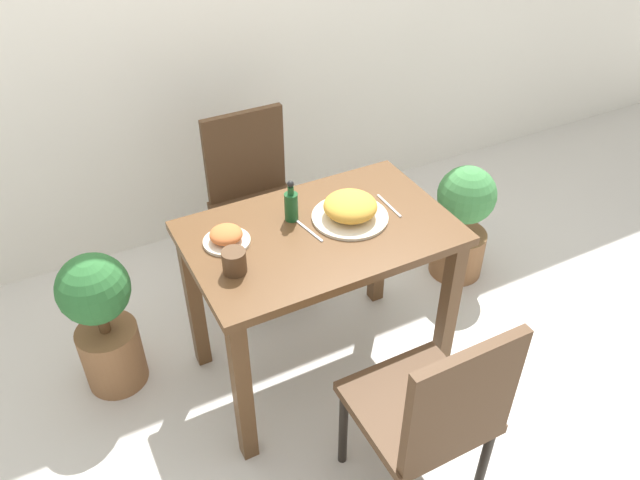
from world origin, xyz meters
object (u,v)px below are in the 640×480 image
food_plate (350,209)px  side_plate (226,237)px  drink_cup (234,262)px  chair_far (256,195)px  sauce_bottle (291,205)px  potted_plant_left (102,320)px  potted_plant_right (463,221)px  chair_near (433,410)px

food_plate → side_plate: (-0.48, 0.07, -0.02)m
drink_cup → chair_far: bearing=63.5°
drink_cup → sauce_bottle: (0.31, 0.19, 0.02)m
potted_plant_left → potted_plant_right: bearing=-2.9°
chair_far → potted_plant_right: 1.04m
potted_plant_left → potted_plant_right: 1.76m
drink_cup → potted_plant_right: 1.43m
side_plate → sauce_bottle: 0.28m
side_plate → drink_cup: bearing=-101.0°
food_plate → chair_near: bearing=-98.0°
food_plate → side_plate: bearing=171.1°
chair_near → sauce_bottle: (-0.10, 0.84, 0.33)m
drink_cup → sauce_bottle: sauce_bottle is taller
potted_plant_left → food_plate: bearing=-18.9°
chair_far → potted_plant_left: chair_far is taller
chair_near → potted_plant_left: size_ratio=1.32×
chair_far → food_plate: chair_far is taller
chair_far → sauce_bottle: bearing=-97.9°
side_plate → drink_cup: 0.17m
chair_far → side_plate: (-0.36, -0.61, 0.29)m
drink_cup → potted_plant_left: (-0.45, 0.42, -0.44)m
food_plate → potted_plant_right: 0.96m
food_plate → drink_cup: size_ratio=3.43×
potted_plant_left → sauce_bottle: bearing=-16.9°
chair_near → sauce_bottle: bearing=-83.3°
potted_plant_right → chair_near: bearing=-132.8°
side_plate → sauce_bottle: sauce_bottle is taller
potted_plant_left → potted_plant_right: potted_plant_left is taller
food_plate → potted_plant_left: size_ratio=0.44×
chair_near → food_plate: 0.81m
chair_far → sauce_bottle: sauce_bottle is taller
potted_plant_left → potted_plant_right: (1.76, -0.09, -0.03)m
potted_plant_right → food_plate: bearing=-163.5°
potted_plant_right → sauce_bottle: bearing=-172.1°
chair_near → potted_plant_left: 1.37m
chair_far → food_plate: size_ratio=2.98×
chair_near → potted_plant_left: chair_near is taller
potted_plant_left → potted_plant_right: size_ratio=1.07×
chair_near → chair_far: same height
potted_plant_left → chair_near: bearing=-51.4°
chair_far → potted_plant_left: 0.92m
sauce_bottle → potted_plant_left: sauce_bottle is taller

